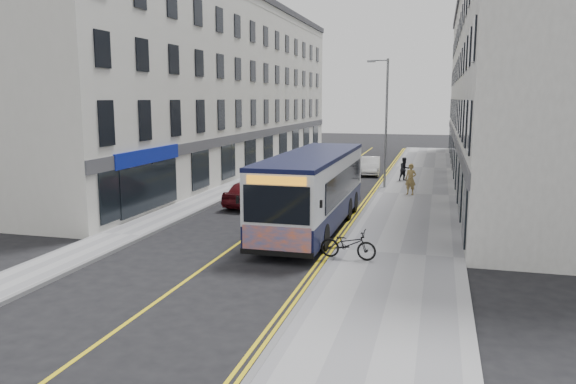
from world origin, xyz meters
The scene contains 17 objects.
ground centered at (0.00, 0.00, 0.00)m, with size 140.00×140.00×0.00m, color black.
pavement_east centered at (6.25, 12.00, 0.06)m, with size 4.50×64.00×0.12m, color #99999B.
pavement_west centered at (-5.00, 12.00, 0.06)m, with size 2.00×64.00×0.12m, color #99999B.
kerb_east centered at (4.00, 12.00, 0.07)m, with size 0.18×64.00×0.13m, color slate.
kerb_west centered at (-4.00, 12.00, 0.07)m, with size 0.18×64.00×0.13m, color slate.
road_centre_line centered at (0.00, 12.00, 0.00)m, with size 0.12×64.00×0.01m, color yellow.
road_dbl_yellow_inner centered at (3.55, 12.00, 0.00)m, with size 0.10×64.00×0.01m, color yellow.
road_dbl_yellow_outer centered at (3.75, 12.00, 0.00)m, with size 0.10×64.00×0.01m, color yellow.
terrace_east centered at (11.50, 21.00, 6.50)m, with size 6.00×46.00×13.00m, color silver.
terrace_west centered at (-9.00, 21.00, 6.50)m, with size 6.00×46.00×13.00m, color silver.
streetlamp centered at (4.17, 14.00, 4.38)m, with size 1.32×0.18×8.00m.
city_bus centered at (2.28, 2.24, 1.81)m, with size 2.65×11.36×3.30m.
bicycle centered at (4.56, -2.38, 0.64)m, with size 0.69×1.97×1.04m, color black.
pedestrian_near centered at (5.96, 11.64, 1.02)m, with size 0.66×0.43×1.80m, color olive.
pedestrian_far centered at (5.27, 17.18, 0.92)m, with size 0.77×0.60×1.59m, color black.
car_white centered at (2.56, 20.65, 0.65)m, with size 1.38×3.96×1.31m, color silver.
car_maroon centered at (-2.00, 6.56, 0.72)m, with size 1.69×4.20×1.43m, color #510D12.
Camera 1 is at (7.46, -21.10, 5.62)m, focal length 35.00 mm.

